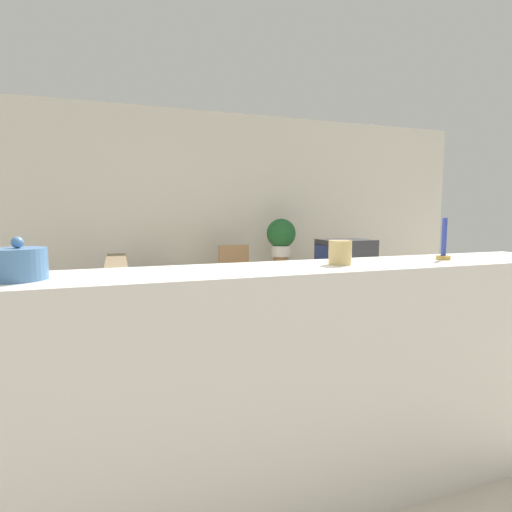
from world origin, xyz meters
The scene contains 12 objects.
ground_plane centered at (0.00, 0.00, 0.00)m, with size 14.00×14.00×0.00m, color beige.
wall_back centered at (0.00, 3.43, 1.35)m, with size 9.00×0.06×2.70m.
couch centered at (-0.46, 1.81, 0.30)m, with size 0.91×2.09×0.86m.
tv_stand centered at (1.84, 2.11, 0.22)m, with size 0.73×0.50×0.45m.
television centered at (1.83, 2.11, 0.73)m, with size 0.61×0.47×0.57m.
wooden_chair centered at (0.66, 2.76, 0.50)m, with size 0.44×0.44×0.92m.
plant_stand centered at (1.32, 2.88, 0.38)m, with size 0.20×0.20×0.75m.
potted_plant centered at (1.32, 2.88, 1.03)m, with size 0.39×0.39×0.50m.
foreground_counter centered at (0.00, -0.46, 0.55)m, with size 2.96×0.44×1.10m.
decorative_bowl centered at (-1.07, -0.46, 1.15)m, with size 0.19×0.19×0.15m.
candle_jar centered at (0.21, -0.46, 1.15)m, with size 0.10×0.10×0.11m.
candlestick centered at (0.81, -0.46, 1.16)m, with size 0.07×0.07×0.21m.
Camera 1 is at (-0.74, -2.04, 1.33)m, focal length 28.00 mm.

